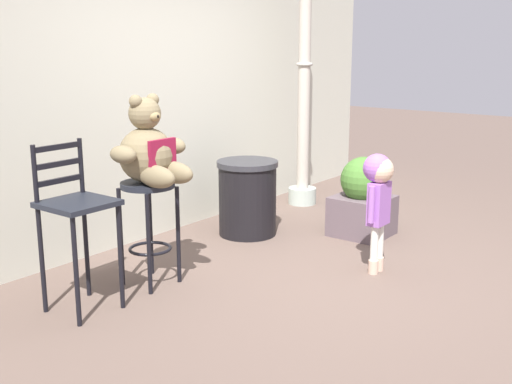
# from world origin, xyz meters

# --- Properties ---
(ground_plane) EXTENTS (24.00, 24.00, 0.00)m
(ground_plane) POSITION_xyz_m (0.00, 0.00, 0.00)
(ground_plane) COLOR brown
(building_wall) EXTENTS (7.24, 0.30, 3.16)m
(building_wall) POSITION_xyz_m (0.00, 2.02, 1.58)
(building_wall) COLOR beige
(building_wall) RESTS_ON ground_plane
(bar_stool_with_teddy) EXTENTS (0.40, 0.40, 0.78)m
(bar_stool_with_teddy) POSITION_xyz_m (-0.91, 1.00, 0.56)
(bar_stool_with_teddy) COLOR black
(bar_stool_with_teddy) RESTS_ON ground_plane
(teddy_bear) EXTENTS (0.62, 0.56, 0.64)m
(teddy_bear) POSITION_xyz_m (-0.91, 0.97, 1.01)
(teddy_bear) COLOR #7A6C4D
(teddy_bear) RESTS_ON bar_stool_with_teddy
(child_walking) EXTENTS (0.30, 0.24, 0.94)m
(child_walking) POSITION_xyz_m (0.33, -0.22, 0.68)
(child_walking) COLOR #D0AB94
(child_walking) RESTS_ON ground_plane
(trash_bin) EXTENTS (0.57, 0.57, 0.70)m
(trash_bin) POSITION_xyz_m (0.52, 1.21, 0.35)
(trash_bin) COLOR black
(trash_bin) RESTS_ON ground_plane
(lamppost) EXTENTS (0.31, 0.31, 2.65)m
(lamppost) POSITION_xyz_m (1.81, 1.44, 1.04)
(lamppost) COLOR #A4B0A6
(lamppost) RESTS_ON ground_plane
(bar_chair_empty) EXTENTS (0.42, 0.42, 1.14)m
(bar_chair_empty) POSITION_xyz_m (-1.53, 1.03, 0.68)
(bar_chair_empty) COLOR black
(bar_chair_empty) RESTS_ON ground_plane
(planter_with_shrub) EXTENTS (0.50, 0.50, 0.74)m
(planter_with_shrub) POSITION_xyz_m (1.15, 0.34, 0.34)
(planter_with_shrub) COLOR #5D4E54
(planter_with_shrub) RESTS_ON ground_plane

